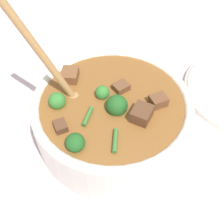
# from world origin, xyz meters

# --- Properties ---
(ground_plane) EXTENTS (4.00, 4.00, 0.00)m
(ground_plane) POSITION_xyz_m (0.00, 0.00, 0.00)
(ground_plane) COLOR silver
(stew_bowl) EXTENTS (0.29, 0.27, 0.25)m
(stew_bowl) POSITION_xyz_m (-0.00, -0.00, 0.05)
(stew_bowl) COLOR white
(stew_bowl) RESTS_ON ground_plane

